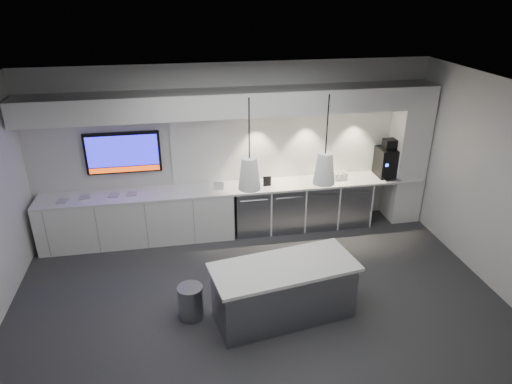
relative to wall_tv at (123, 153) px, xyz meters
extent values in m
plane|color=#323234|center=(1.90, -2.45, -1.56)|extent=(7.00, 7.00, 0.00)
plane|color=black|center=(1.90, -2.45, 1.44)|extent=(7.00, 7.00, 0.00)
plane|color=silver|center=(1.90, 0.05, -0.06)|extent=(7.00, 0.00, 7.00)
plane|color=silver|center=(1.90, -4.95, -0.06)|extent=(7.00, 0.00, 7.00)
plane|color=silver|center=(5.40, -2.45, -0.06)|extent=(0.00, 7.00, 7.00)
cube|color=white|center=(1.90, -0.27, -0.68)|extent=(6.80, 0.65, 0.04)
cube|color=white|center=(0.15, -0.27, -1.13)|extent=(3.30, 0.63, 0.86)
cube|color=gray|center=(2.15, -0.27, -1.13)|extent=(0.60, 0.61, 0.85)
cube|color=gray|center=(2.78, -0.27, -1.13)|extent=(0.60, 0.61, 0.85)
cube|color=gray|center=(3.41, -0.27, -1.13)|extent=(0.60, 0.61, 0.85)
cube|color=gray|center=(4.04, -0.27, -1.13)|extent=(0.60, 0.61, 0.85)
cube|color=white|center=(3.10, 0.03, -0.01)|extent=(4.60, 0.03, 1.30)
cube|color=white|center=(1.90, -0.25, 0.84)|extent=(6.90, 0.60, 0.40)
cube|color=white|center=(5.10, -0.25, -0.26)|extent=(0.55, 0.55, 2.60)
cube|color=black|center=(0.00, 0.00, 0.00)|extent=(1.25, 0.06, 0.72)
cube|color=#1B16D2|center=(0.00, -0.03, 0.04)|extent=(1.17, 0.00, 0.54)
cube|color=#EC440D|center=(0.00, -0.03, -0.29)|extent=(1.17, 0.00, 0.09)
cube|color=gray|center=(2.18, -2.71, -1.18)|extent=(1.92, 1.02, 0.77)
cube|color=white|center=(2.18, -2.71, -0.77)|extent=(2.03, 1.13, 0.05)
cylinder|color=gray|center=(0.94, -2.50, -1.32)|extent=(0.42, 0.42, 0.49)
cube|color=black|center=(4.72, -0.24, -0.39)|extent=(0.39, 0.44, 0.53)
cube|color=black|center=(4.72, -0.24, -0.04)|extent=(0.21, 0.21, 0.17)
cube|color=gray|center=(4.72, -0.48, -0.64)|extent=(0.29, 0.20, 0.03)
cube|color=black|center=(2.43, -0.33, -0.57)|extent=(0.14, 0.02, 0.18)
cube|color=white|center=(1.57, -0.32, -0.59)|extent=(0.18, 0.07, 0.14)
cube|color=#ABABAB|center=(-1.02, -0.36, -0.65)|extent=(0.18, 0.18, 0.02)
cube|color=#ABABAB|center=(-0.67, -0.27, -0.65)|extent=(0.19, 0.19, 0.02)
cube|color=#ABABAB|center=(-0.20, -0.28, -0.65)|extent=(0.19, 0.19, 0.02)
cube|color=#ABABAB|center=(0.09, -0.28, -0.65)|extent=(0.16, 0.16, 0.02)
cone|color=white|center=(1.72, -2.71, 0.59)|extent=(0.27, 0.27, 0.38)
cylinder|color=black|center=(1.72, -2.71, 1.13)|extent=(0.02, 0.02, 0.70)
cone|color=white|center=(2.64, -2.71, 0.59)|extent=(0.27, 0.27, 0.38)
cylinder|color=black|center=(2.64, -2.71, 1.13)|extent=(0.02, 0.02, 0.70)
camera|label=1|loc=(0.92, -7.57, 2.62)|focal=32.00mm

